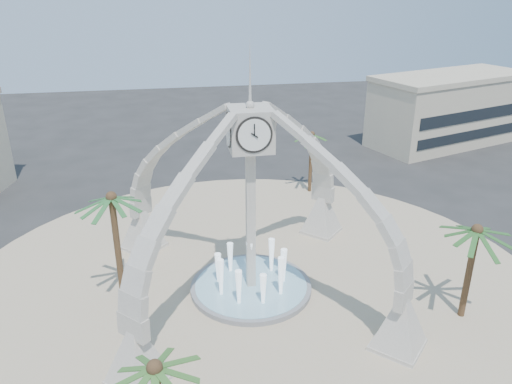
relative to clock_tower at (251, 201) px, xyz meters
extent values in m
plane|color=#282828|center=(0.00, 0.00, -6.49)|extent=(140.00, 140.00, 0.00)
cylinder|color=tan|center=(0.00, 0.00, -6.46)|extent=(40.00, 40.00, 0.06)
cube|color=beige|center=(0.00, 0.00, -1.59)|extent=(0.55, 0.55, 9.80)
cube|color=beige|center=(0.00, 0.00, 4.56)|extent=(2.50, 2.50, 2.50)
cone|color=beige|center=(0.00, 0.00, 7.81)|extent=(0.20, 0.20, 4.00)
cylinder|color=white|center=(0.00, -1.29, 4.56)|extent=(1.84, 0.04, 1.84)
pyramid|color=beige|center=(7.07, 7.07, -4.89)|extent=(3.80, 3.80, 3.20)
pyramid|color=beige|center=(-7.07, 7.07, -4.89)|extent=(3.80, 3.80, 3.20)
pyramid|color=beige|center=(-7.07, -7.07, -4.89)|extent=(3.80, 3.80, 3.20)
pyramid|color=beige|center=(7.07, -7.07, -4.89)|extent=(3.80, 3.80, 3.20)
cylinder|color=gray|center=(0.00, 0.00, -6.29)|extent=(8.00, 8.00, 0.40)
cylinder|color=#8BBED0|center=(0.00, 0.00, -6.07)|extent=(7.40, 7.40, 0.04)
cone|color=white|center=(0.00, 0.00, -4.47)|extent=(0.60, 0.60, 3.20)
cube|color=#BFB395|center=(30.00, 28.00, -2.49)|extent=(21.49, 13.79, 8.00)
cube|color=#BFB395|center=(30.00, 28.00, 1.81)|extent=(21.87, 14.17, 0.60)
cylinder|color=brown|center=(12.18, -5.13, -3.47)|extent=(0.40, 0.40, 6.04)
cylinder|color=brown|center=(-8.24, 0.21, -2.78)|extent=(0.39, 0.39, 7.42)
cylinder|color=brown|center=(8.57, 15.54, -3.55)|extent=(0.34, 0.34, 5.89)
camera|label=1|loc=(-4.84, -27.60, 12.44)|focal=35.00mm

